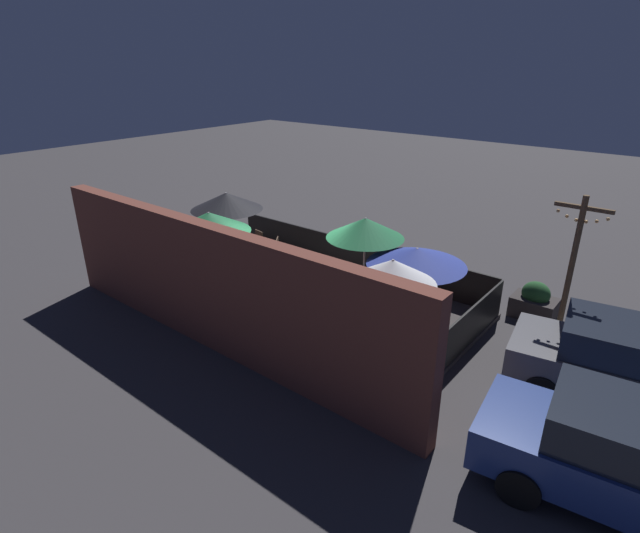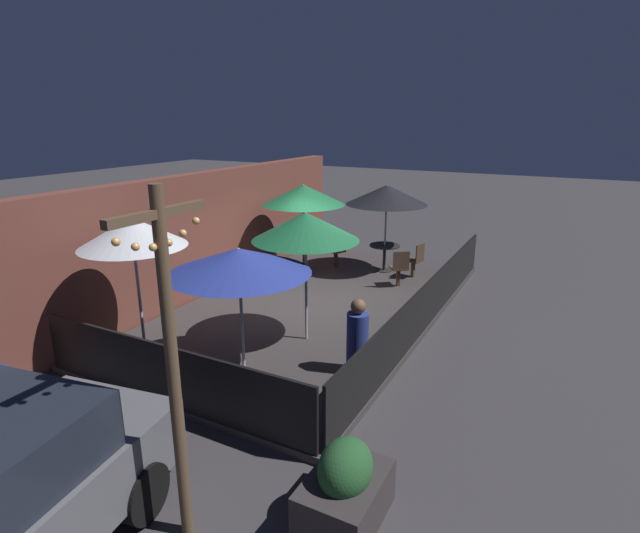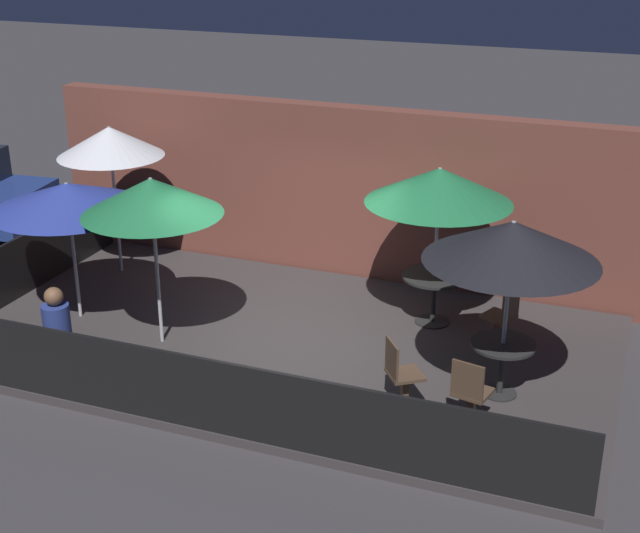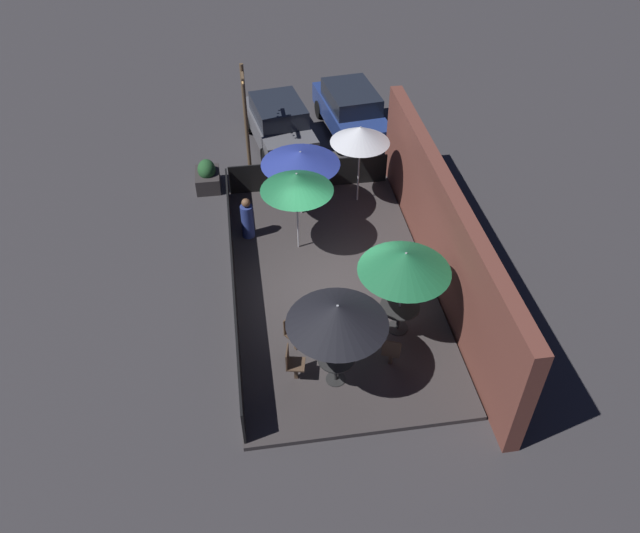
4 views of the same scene
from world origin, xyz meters
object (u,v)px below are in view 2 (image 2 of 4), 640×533
object	(u,v)px
patio_umbrella_1	(387,195)
dining_table_0	(304,253)
patio_umbrella_2	(132,232)
planter_box	(345,488)
patio_chair_1	(338,249)
patio_chair_2	(416,259)
dining_table_1	(385,250)
patron_0	(357,339)
patio_umbrella_4	(239,261)
light_post	(171,355)
patio_umbrella_0	(303,195)
patio_umbrella_3	(306,227)
patio_chair_0	(399,267)

from	to	relation	value
patio_umbrella_1	dining_table_0	distance (m)	2.62
patio_umbrella_2	planter_box	xyz separation A→B (m)	(-1.54, -4.49, -1.94)
patio_chair_1	patio_chair_2	size ratio (longest dim) A/B	1.00
dining_table_1	patron_0	xyz separation A→B (m)	(-5.44, -1.59, 0.01)
patio_umbrella_4	patron_0	xyz separation A→B (m)	(0.87, -1.62, -1.31)
patio_chair_2	light_post	xyz separation A→B (m)	(-8.97, -0.40, 1.40)
patio_umbrella_0	light_post	size ratio (longest dim) A/B	0.66
patio_umbrella_1	patio_umbrella_4	distance (m)	6.31
patio_umbrella_4	patio_chair_1	bearing A→B (deg)	11.60
planter_box	light_post	bearing A→B (deg)	123.39
patio_umbrella_0	light_post	distance (m)	8.43
patio_umbrella_2	patio_umbrella_4	xyz separation A→B (m)	(0.42, -1.76, -0.35)
patio_umbrella_2	light_post	world-z (taller)	light_post
patio_chair_1	light_post	distance (m)	9.42
light_post	patio_umbrella_3	bearing A→B (deg)	13.64
patio_umbrella_2	patio_chair_2	bearing A→B (deg)	-22.64
patio_chair_1	dining_table_0	bearing A→B (deg)	0.00
patio_umbrella_1	light_post	bearing A→B (deg)	-171.76
dining_table_0	planter_box	bearing A→B (deg)	-147.54
patio_chair_2	planter_box	distance (m)	8.27
patio_umbrella_2	planter_box	bearing A→B (deg)	-108.95
light_post	patio_umbrella_4	bearing A→B (deg)	25.46
dining_table_0	light_post	world-z (taller)	light_post
patio_umbrella_1	patio_chair_2	size ratio (longest dim) A/B	2.54
patio_chair_2	patio_umbrella_4	bearing A→B (deg)	93.10
patio_umbrella_3	patio_umbrella_1	bearing A→B (deg)	3.05
patio_umbrella_2	patio_chair_0	world-z (taller)	patio_umbrella_2
patio_umbrella_1	patio_chair_2	bearing A→B (deg)	-102.01
patio_umbrella_2	patio_umbrella_4	size ratio (longest dim) A/B	1.11
dining_table_0	light_post	xyz separation A→B (m)	(-7.85, -3.06, 1.30)
patio_chair_1	light_post	xyz separation A→B (m)	(-8.95, -2.61, 1.40)
patio_umbrella_1	patio_chair_0	bearing A→B (deg)	-143.71
patio_chair_2	patio_umbrella_1	bearing A→B (deg)	0.00
patio_chair_1	patron_0	xyz separation A→B (m)	(-5.22, -2.87, 0.07)
patio_umbrella_4	planter_box	bearing A→B (deg)	-125.70
light_post	dining_table_1	bearing A→B (deg)	8.24
patio_umbrella_2	dining_table_1	bearing A→B (deg)	-14.96
patio_umbrella_0	planter_box	size ratio (longest dim) A/B	2.23
patron_0	patio_umbrella_3	bearing A→B (deg)	145.78
dining_table_1	patio_chair_2	size ratio (longest dim) A/B	0.89
patio_umbrella_3	light_post	size ratio (longest dim) A/B	0.67
dining_table_1	patio_chair_0	size ratio (longest dim) A/B	0.88
patio_chair_1	light_post	bearing A→B (deg)	38.55
patio_umbrella_0	planter_box	xyz separation A→B (m)	(-6.95, -4.42, -1.82)
patio_umbrella_2	patio_chair_2	distance (m)	7.29
patron_0	patio_chair_1	bearing A→B (deg)	112.49
patio_umbrella_3	planter_box	world-z (taller)	patio_umbrella_3
patio_chair_2	patron_0	world-z (taller)	patron_0
dining_table_0	patio_chair_0	size ratio (longest dim) A/B	1.02
patio_umbrella_4	patio_chair_2	size ratio (longest dim) A/B	2.46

